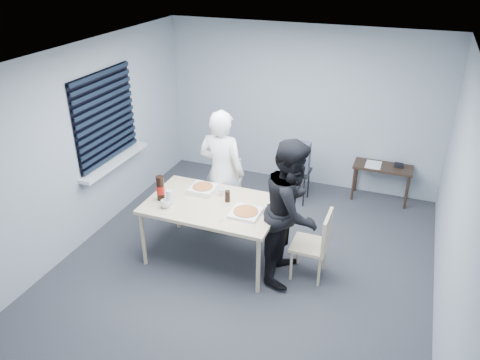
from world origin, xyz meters
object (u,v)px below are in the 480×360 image
at_px(soda_bottle, 160,189).
at_px(person_black, 292,211).
at_px(stool, 297,177).
at_px(mug_a, 166,204).
at_px(dining_table, 213,207).
at_px(side_table, 383,171).
at_px(backpack, 298,157).
at_px(mug_b, 221,191).
at_px(chair_far, 225,184).
at_px(person_white, 222,172).
at_px(chair_right, 317,241).

bearing_deg(soda_bottle, person_black, 5.97).
bearing_deg(stool, mug_a, -117.57).
bearing_deg(dining_table, soda_bottle, -167.51).
bearing_deg(person_black, side_table, -20.17).
xyz_separation_m(stool, backpack, (0.00, -0.01, 0.34)).
height_order(person_black, mug_b, person_black).
distance_m(stool, soda_bottle, 2.40).
bearing_deg(chair_far, person_black, -38.64).
relative_size(chair_far, person_black, 0.50).
relative_size(side_table, mug_b, 8.84).
distance_m(person_white, side_table, 2.63).
xyz_separation_m(chair_right, person_white, (-1.47, 0.60, 0.37)).
relative_size(dining_table, mug_a, 13.29).
bearing_deg(chair_right, mug_a, -168.59).
xyz_separation_m(stool, soda_bottle, (-1.26, -1.97, 0.54)).
distance_m(backpack, mug_a, 2.38).
bearing_deg(mug_b, side_table, 48.80).
bearing_deg(backpack, mug_b, -135.44).
xyz_separation_m(dining_table, chair_far, (-0.28, 1.04, -0.22)).
bearing_deg(chair_far, soda_bottle, -107.07).
relative_size(person_black, side_table, 2.00).
height_order(dining_table, person_black, person_black).
bearing_deg(dining_table, backpack, 71.34).
height_order(dining_table, side_table, dining_table).
height_order(person_black, side_table, person_black).
xyz_separation_m(person_black, backpack, (-0.38, 1.79, -0.13)).
relative_size(backpack, soda_bottle, 1.45).
distance_m(side_table, mug_a, 3.53).
bearing_deg(person_white, backpack, -124.06).
height_order(side_table, stool, side_table).
bearing_deg(mug_b, mug_a, -133.40).
xyz_separation_m(dining_table, stool, (0.61, 1.83, -0.32)).
bearing_deg(side_table, mug_b, -131.20).
bearing_deg(side_table, dining_table, -128.26).
height_order(chair_far, side_table, chair_far).
bearing_deg(stool, backpack, -90.00).
bearing_deg(person_black, mug_a, 102.15).
bearing_deg(stool, chair_far, -138.51).
relative_size(backpack, mug_b, 4.70).
bearing_deg(soda_bottle, chair_far, 72.93).
bearing_deg(person_black, person_white, 61.00).
relative_size(side_table, mug_a, 7.19).
relative_size(chair_right, mug_a, 7.24).
relative_size(chair_right, side_table, 1.01).
bearing_deg(person_white, dining_table, 103.66).
height_order(chair_far, person_white, person_white).
xyz_separation_m(backpack, mug_a, (-1.11, -2.11, 0.09)).
relative_size(dining_table, chair_far, 1.84).
xyz_separation_m(person_black, side_table, (0.85, 2.30, -0.38)).
distance_m(side_table, backpack, 1.35).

